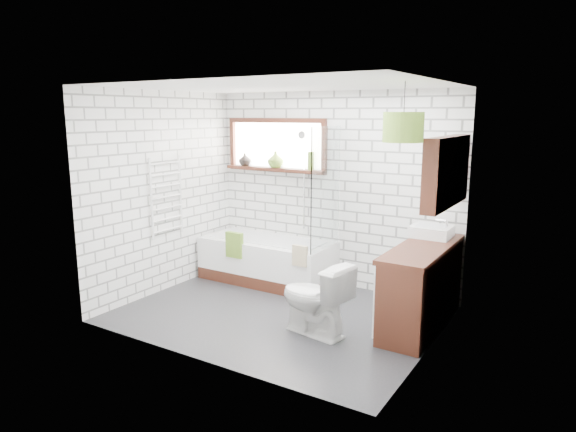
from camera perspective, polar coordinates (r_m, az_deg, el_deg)
The scene contains 22 objects.
floor at distance 5.89m, azimuth -1.07°, elevation -10.88°, with size 3.40×2.60×0.01m, color #252528.
ceiling at distance 5.46m, azimuth -1.17°, elevation 14.31°, with size 3.40×2.60×0.01m, color white.
wall_back at distance 6.66m, azimuth 4.98°, elevation 2.90°, with size 3.40×0.01×2.50m, color white.
wall_front at distance 4.52m, azimuth -10.12°, elevation -1.24°, with size 3.40×0.01×2.50m, color white.
wall_left at distance 6.61m, azimuth -13.66°, elevation 2.56°, with size 0.01×2.60×2.50m, color white.
wall_right at distance 4.85m, azimuth 16.07°, elevation -0.66°, with size 0.01×2.60×2.50m, color white.
window at distance 6.99m, azimuth -1.40°, elevation 7.87°, with size 1.52×0.16×0.68m, color #34160E.
towel_radiator at distance 6.58m, azimuth -13.36°, elevation 2.10°, with size 0.06×0.52×1.00m, color white.
mirror_cabinet at distance 5.38m, azimuth 17.19°, elevation 4.74°, with size 0.16×1.20×0.70m, color #34160E.
shower_riser at distance 6.79m, azimuth 1.81°, elevation 3.95°, with size 0.02×0.02×1.30m, color silver.
bathtub at distance 6.91m, azimuth -2.32°, elevation -4.95°, with size 1.77×0.78×0.57m, color white.
shower_screen at distance 6.25m, azimuth 4.20°, elevation 3.04°, with size 0.02×0.72×1.50m, color white.
towel_green at distance 6.67m, azimuth -5.97°, elevation -3.22°, with size 0.24×0.07×0.33m, color olive.
towel_beige at distance 6.14m, azimuth 1.33°, elevation -4.44°, with size 0.19×0.05×0.25m, color tan.
vanity at distance 5.62m, azimuth 14.65°, elevation -7.58°, with size 0.49×1.52×0.87m, color #34160E.
basin at distance 5.93m, azimuth 15.65°, elevation -1.65°, with size 0.43×0.37×0.12m, color white.
tap at distance 5.87m, azimuth 17.19°, elevation -1.19°, with size 0.03×0.03×0.16m, color silver.
toilet at distance 5.28m, azimuth 2.96°, elevation -9.06°, with size 0.75×0.43×0.77m, color white.
vase_olive at distance 6.97m, azimuth -1.40°, elevation 6.13°, with size 0.21×0.21×0.22m, color olive.
vase_dark at distance 7.26m, azimuth -4.83°, elevation 6.13°, with size 0.17×0.17×0.18m, color black.
bottle at distance 6.69m, azimuth 2.53°, elevation 5.96°, with size 0.07×0.07×0.24m, color olive.
pendant at distance 4.74m, azimuth 12.69°, elevation 9.61°, with size 0.36×0.36×0.27m, color olive.
Camera 1 is at (2.96, -4.58, 2.22)m, focal length 32.00 mm.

